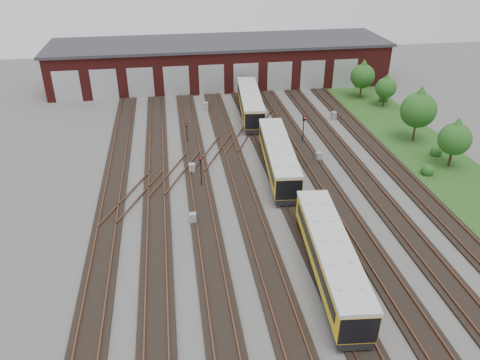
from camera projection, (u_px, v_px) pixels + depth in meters
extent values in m
plane|color=#4A4844|center=(278.00, 223.00, 39.02)|extent=(120.00, 120.00, 0.00)
cube|color=black|center=(106.00, 237.00, 37.08)|extent=(2.40, 70.00, 0.18)
cube|color=brown|center=(96.00, 237.00, 36.90)|extent=(0.10, 70.00, 0.15)
cube|color=brown|center=(115.00, 235.00, 37.10)|extent=(0.10, 70.00, 0.15)
cube|color=black|center=(157.00, 233.00, 37.62)|extent=(2.40, 70.00, 0.18)
cube|color=brown|center=(147.00, 232.00, 37.45)|extent=(0.10, 70.00, 0.15)
cube|color=brown|center=(165.00, 230.00, 37.64)|extent=(0.10, 70.00, 0.15)
cube|color=black|center=(206.00, 228.00, 38.17)|extent=(2.40, 70.00, 0.18)
cube|color=brown|center=(197.00, 228.00, 37.99)|extent=(0.10, 70.00, 0.15)
cube|color=brown|center=(215.00, 226.00, 38.18)|extent=(0.10, 70.00, 0.15)
cube|color=black|center=(254.00, 224.00, 38.71)|extent=(2.40, 70.00, 0.18)
cube|color=brown|center=(246.00, 223.00, 38.53)|extent=(0.10, 70.00, 0.15)
cube|color=brown|center=(263.00, 222.00, 38.73)|extent=(0.10, 70.00, 0.15)
cube|color=black|center=(301.00, 220.00, 39.25)|extent=(2.40, 70.00, 0.18)
cube|color=brown|center=(293.00, 219.00, 39.08)|extent=(0.10, 70.00, 0.15)
cube|color=brown|center=(309.00, 218.00, 39.27)|extent=(0.10, 70.00, 0.15)
cube|color=black|center=(346.00, 216.00, 39.79)|extent=(2.40, 70.00, 0.18)
cube|color=brown|center=(339.00, 215.00, 39.62)|extent=(0.10, 70.00, 0.15)
cube|color=brown|center=(355.00, 214.00, 39.81)|extent=(0.10, 70.00, 0.15)
cube|color=black|center=(391.00, 212.00, 40.34)|extent=(2.40, 70.00, 0.18)
cube|color=brown|center=(383.00, 211.00, 40.16)|extent=(0.10, 70.00, 0.15)
cube|color=brown|center=(399.00, 210.00, 40.36)|extent=(0.10, 70.00, 0.15)
cube|color=black|center=(434.00, 208.00, 40.88)|extent=(2.40, 70.00, 0.18)
cube|color=brown|center=(427.00, 207.00, 40.70)|extent=(0.10, 70.00, 0.15)
cube|color=brown|center=(442.00, 206.00, 40.90)|extent=(0.10, 70.00, 0.15)
cube|color=brown|center=(177.00, 172.00, 46.47)|extent=(5.40, 9.62, 0.15)
cube|color=brown|center=(213.00, 152.00, 50.47)|extent=(5.40, 9.62, 0.15)
cube|color=brown|center=(243.00, 135.00, 54.48)|extent=(5.40, 9.62, 0.15)
cube|color=brown|center=(134.00, 195.00, 42.47)|extent=(5.40, 9.62, 0.15)
cube|color=brown|center=(269.00, 121.00, 58.48)|extent=(5.40, 9.62, 0.15)
cube|color=#541715|center=(220.00, 63.00, 72.20)|extent=(50.00, 12.00, 6.00)
cube|color=#323234|center=(220.00, 42.00, 70.68)|extent=(51.00, 12.50, 0.40)
cube|color=#A9ACAF|center=(67.00, 87.00, 64.39)|extent=(3.60, 0.12, 4.40)
cube|color=#A9ACAF|center=(104.00, 85.00, 65.06)|extent=(3.60, 0.12, 4.40)
cube|color=#A9ACAF|center=(141.00, 83.00, 65.74)|extent=(3.60, 0.12, 4.40)
cube|color=#A9ACAF|center=(177.00, 82.00, 66.42)|extent=(3.60, 0.12, 4.40)
cube|color=#A9ACAF|center=(212.00, 80.00, 67.10)|extent=(3.60, 0.12, 4.40)
cube|color=#A9ACAF|center=(246.00, 78.00, 67.78)|extent=(3.60, 0.12, 4.40)
cube|color=#A9ACAF|center=(279.00, 77.00, 68.46)|extent=(3.60, 0.12, 4.40)
cube|color=#A9ACAF|center=(312.00, 75.00, 69.14)|extent=(3.60, 0.12, 4.40)
cube|color=#A9ACAF|center=(345.00, 74.00, 69.81)|extent=(3.60, 0.12, 4.40)
cube|color=#254918|center=(429.00, 156.00, 50.25)|extent=(8.00, 55.00, 0.05)
cube|color=black|center=(329.00, 270.00, 32.78)|extent=(3.31, 13.77, 0.55)
cube|color=yellow|center=(331.00, 256.00, 32.17)|extent=(3.58, 13.79, 2.00)
cube|color=beige|center=(332.00, 242.00, 31.62)|extent=(3.67, 13.80, 0.27)
cube|color=black|center=(314.00, 254.00, 31.99)|extent=(1.14, 11.95, 0.77)
cube|color=black|center=(348.00, 253.00, 32.13)|extent=(1.14, 11.95, 0.77)
cube|color=black|center=(278.00, 167.00, 46.63)|extent=(3.31, 13.77, 0.55)
cube|color=yellow|center=(278.00, 156.00, 46.01)|extent=(3.58, 13.79, 2.00)
cube|color=beige|center=(279.00, 145.00, 45.47)|extent=(3.67, 13.80, 0.27)
cube|color=black|center=(266.00, 154.00, 45.84)|extent=(1.14, 11.95, 0.77)
cube|color=black|center=(290.00, 153.00, 45.97)|extent=(1.14, 11.95, 0.77)
cube|color=black|center=(250.00, 111.00, 60.48)|extent=(3.31, 13.77, 0.55)
cube|color=yellow|center=(250.00, 102.00, 59.86)|extent=(3.58, 13.79, 2.00)
cube|color=beige|center=(250.00, 93.00, 59.31)|extent=(3.67, 13.80, 0.27)
cube|color=black|center=(241.00, 100.00, 59.68)|extent=(1.14, 11.95, 0.77)
cube|color=black|center=(259.00, 100.00, 59.82)|extent=(1.14, 11.95, 0.77)
cylinder|color=black|center=(187.00, 135.00, 52.77)|extent=(0.09, 0.09, 1.97)
cube|color=black|center=(187.00, 125.00, 52.20)|extent=(0.23, 0.16, 0.43)
sphere|color=#F60D2B|center=(187.00, 125.00, 52.08)|extent=(0.10, 0.10, 0.10)
cylinder|color=black|center=(201.00, 174.00, 43.84)|extent=(0.09, 0.09, 2.68)
cube|color=black|center=(200.00, 159.00, 43.08)|extent=(0.23, 0.14, 0.47)
sphere|color=#F60D2B|center=(200.00, 158.00, 42.95)|extent=(0.11, 0.11, 0.11)
cylinder|color=black|center=(252.00, 104.00, 60.81)|extent=(0.10, 0.10, 2.63)
cube|color=black|center=(252.00, 92.00, 60.05)|extent=(0.30, 0.24, 0.52)
sphere|color=#F60D2B|center=(252.00, 92.00, 59.91)|extent=(0.12, 0.12, 0.12)
cylinder|color=black|center=(303.00, 132.00, 52.58)|extent=(0.11, 0.11, 2.68)
cube|color=black|center=(304.00, 119.00, 51.80)|extent=(0.32, 0.24, 0.57)
sphere|color=#F60D2B|center=(304.00, 118.00, 51.65)|extent=(0.14, 0.14, 0.14)
cube|color=#929497|center=(192.00, 168.00, 46.58)|extent=(0.65, 0.56, 1.03)
cube|color=#929497|center=(206.00, 106.00, 62.38)|extent=(0.69, 0.59, 1.06)
cube|color=#929497|center=(193.00, 218.00, 38.76)|extent=(0.61, 0.52, 0.97)
cube|color=#929497|center=(318.00, 157.00, 48.99)|extent=(0.68, 0.61, 0.97)
cube|color=#929497|center=(334.00, 116.00, 59.45)|extent=(0.74, 0.69, 0.98)
cylinder|color=#311E16|center=(361.00, 92.00, 66.55)|extent=(0.22, 0.22, 1.72)
sphere|color=#1B4714|center=(363.00, 76.00, 65.45)|extent=(3.35, 3.35, 3.35)
cone|color=#1B4714|center=(364.00, 68.00, 64.87)|extent=(2.87, 2.87, 2.39)
cylinder|color=#311E16|center=(384.00, 101.00, 63.51)|extent=(0.21, 0.21, 1.42)
sphere|color=#1B4714|center=(386.00, 88.00, 62.60)|extent=(2.77, 2.77, 2.77)
cone|color=#1B4714|center=(387.00, 81.00, 62.12)|extent=(2.37, 2.37, 1.98)
cylinder|color=#311E16|center=(414.00, 133.00, 53.30)|extent=(0.22, 0.22, 2.02)
sphere|color=#1B4714|center=(418.00, 110.00, 52.00)|extent=(3.94, 3.94, 3.94)
cone|color=#1B4714|center=(421.00, 98.00, 51.32)|extent=(3.37, 3.37, 2.81)
cylinder|color=#311E16|center=(450.00, 159.00, 47.72)|extent=(0.27, 0.27, 1.67)
sphere|color=#1B4714|center=(455.00, 139.00, 46.64)|extent=(3.24, 3.24, 3.24)
cone|color=#1B4714|center=(457.00, 128.00, 46.09)|extent=(2.78, 2.78, 2.31)
sphere|color=#1B4714|center=(428.00, 169.00, 46.25)|extent=(1.26, 1.26, 1.26)
sphere|color=#1B4714|center=(437.00, 150.00, 50.08)|extent=(1.23, 1.23, 1.23)
sphere|color=#1B4714|center=(384.00, 97.00, 65.36)|extent=(1.32, 1.32, 1.32)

